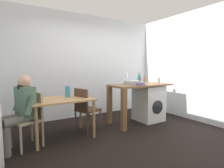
% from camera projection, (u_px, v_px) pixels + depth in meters
% --- Properties ---
extents(ground_plane, '(5.46, 5.46, 0.00)m').
position_uv_depth(ground_plane, '(122.00, 135.00, 3.48)').
color(ground_plane, black).
extents(wall_back, '(4.60, 0.10, 2.70)m').
position_uv_depth(wall_back, '(85.00, 66.00, 4.83)').
color(wall_back, silver).
rests_on(wall_back, ground_plane).
extents(wall_counter_side, '(0.10, 3.80, 2.70)m').
position_uv_depth(wall_counter_side, '(193.00, 66.00, 4.48)').
color(wall_counter_side, silver).
rests_on(wall_counter_side, ground_plane).
extents(dining_table, '(1.10, 0.76, 0.74)m').
position_uv_depth(dining_table, '(62.00, 104.00, 3.32)').
color(dining_table, tan).
rests_on(dining_table, ground_plane).
extents(chair_person_seat, '(0.51, 0.51, 0.90)m').
position_uv_depth(chair_person_seat, '(30.00, 116.00, 2.99)').
color(chair_person_seat, gray).
rests_on(chair_person_seat, ground_plane).
extents(chair_opposite, '(0.50, 0.50, 0.90)m').
position_uv_depth(chair_opposite, '(85.00, 108.00, 3.61)').
color(chair_opposite, '#4C3323').
rests_on(chair_opposite, ground_plane).
extents(seated_person, '(0.57, 0.54, 1.20)m').
position_uv_depth(seated_person, '(20.00, 108.00, 2.84)').
color(seated_person, '#595651').
rests_on(seated_person, ground_plane).
extents(kitchen_counter, '(1.50, 0.68, 0.92)m').
position_uv_depth(kitchen_counter, '(134.00, 91.00, 4.16)').
color(kitchen_counter, brown).
rests_on(kitchen_counter, ground_plane).
extents(washing_machine, '(0.60, 0.61, 0.86)m').
position_uv_depth(washing_machine, '(149.00, 103.00, 4.44)').
color(washing_machine, silver).
rests_on(washing_machine, ground_plane).
extents(sink_basin, '(0.38, 0.38, 0.09)m').
position_uv_depth(sink_basin, '(132.00, 83.00, 4.12)').
color(sink_basin, '#9EA0A5').
rests_on(sink_basin, kitchen_counter).
extents(tap, '(0.02, 0.02, 0.28)m').
position_uv_depth(tap, '(127.00, 78.00, 4.26)').
color(tap, '#B2B2B7').
rests_on(tap, kitchen_counter).
extents(bottle_tall_green, '(0.06, 0.06, 0.23)m').
position_uv_depth(bottle_tall_green, '(140.00, 79.00, 4.34)').
color(bottle_tall_green, navy).
rests_on(bottle_tall_green, kitchen_counter).
extents(bottle_squat_brown, '(0.08, 0.08, 0.25)m').
position_uv_depth(bottle_squat_brown, '(139.00, 79.00, 4.49)').
color(bottle_squat_brown, '#19592D').
rests_on(bottle_squat_brown, kitchen_counter).
extents(bottle_clear_small, '(0.06, 0.06, 0.18)m').
position_uv_depth(bottle_clear_small, '(144.00, 80.00, 4.49)').
color(bottle_clear_small, brown).
rests_on(bottle_clear_small, kitchen_counter).
extents(mixing_bowl, '(0.21, 0.21, 0.06)m').
position_uv_depth(mixing_bowl, '(140.00, 84.00, 3.99)').
color(mixing_bowl, slate).
rests_on(mixing_bowl, kitchen_counter).
extents(utensil_crock, '(0.11, 0.11, 0.30)m').
position_uv_depth(utensil_crock, '(158.00, 80.00, 4.62)').
color(utensil_crock, gray).
rests_on(utensil_crock, kitchen_counter).
extents(vase, '(0.09, 0.09, 0.21)m').
position_uv_depth(vase, '(68.00, 92.00, 3.47)').
color(vase, teal).
rests_on(vase, dining_table).
extents(scissors, '(0.15, 0.06, 0.01)m').
position_uv_depth(scissors, '(142.00, 84.00, 4.15)').
color(scissors, '#B2B2B7').
rests_on(scissors, kitchen_counter).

